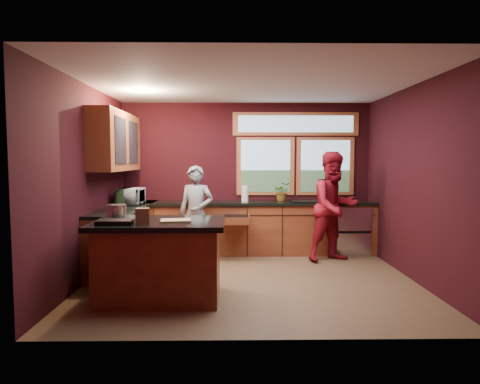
{
  "coord_description": "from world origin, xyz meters",
  "views": [
    {
      "loc": [
        -0.24,
        -5.85,
        1.67
      ],
      "look_at": [
        -0.14,
        0.4,
        1.2
      ],
      "focal_mm": 32.0,
      "sensor_mm": 36.0,
      "label": 1
    }
  ],
  "objects_px": {
    "island": "(160,259)",
    "person_grey": "(196,214)",
    "stock_pot": "(116,212)",
    "person_red": "(334,207)",
    "cutting_board": "(176,221)"
  },
  "relations": [
    {
      "from": "person_red",
      "to": "cutting_board",
      "type": "xyz_separation_m",
      "value": [
        -2.34,
        -1.95,
        0.05
      ]
    },
    {
      "from": "cutting_board",
      "to": "person_grey",
      "type": "bearing_deg",
      "value": 87.81
    },
    {
      "from": "island",
      "to": "person_grey",
      "type": "height_order",
      "value": "person_grey"
    },
    {
      "from": "island",
      "to": "cutting_board",
      "type": "height_order",
      "value": "cutting_board"
    },
    {
      "from": "person_grey",
      "to": "person_red",
      "type": "distance_m",
      "value": 2.27
    },
    {
      "from": "island",
      "to": "stock_pot",
      "type": "height_order",
      "value": "stock_pot"
    },
    {
      "from": "person_grey",
      "to": "cutting_board",
      "type": "relative_size",
      "value": 4.51
    },
    {
      "from": "island",
      "to": "person_grey",
      "type": "distance_m",
      "value": 1.91
    },
    {
      "from": "island",
      "to": "cutting_board",
      "type": "distance_m",
      "value": 0.52
    },
    {
      "from": "island",
      "to": "person_red",
      "type": "relative_size",
      "value": 0.86
    },
    {
      "from": "stock_pot",
      "to": "island",
      "type": "bearing_deg",
      "value": -15.26
    },
    {
      "from": "person_grey",
      "to": "person_red",
      "type": "bearing_deg",
      "value": 13.04
    },
    {
      "from": "person_red",
      "to": "stock_pot",
      "type": "xyz_separation_m",
      "value": [
        -3.09,
        -1.75,
        0.13
      ]
    },
    {
      "from": "island",
      "to": "person_red",
      "type": "height_order",
      "value": "person_red"
    },
    {
      "from": "island",
      "to": "person_grey",
      "type": "xyz_separation_m",
      "value": [
        0.27,
        1.86,
        0.31
      ]
    }
  ]
}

